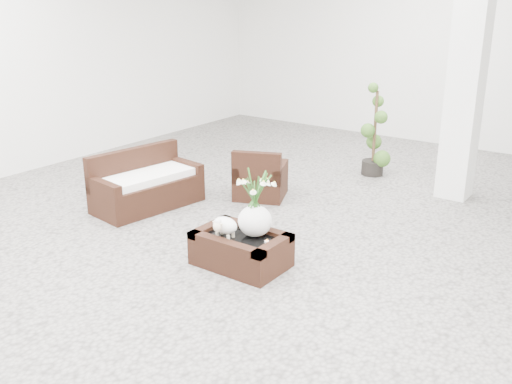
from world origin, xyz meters
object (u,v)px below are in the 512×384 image
Objects in this scene: coffee_table at (241,251)px; loveseat at (147,180)px; armchair at (261,172)px; topiary at (375,131)px.

loveseat reaches higher than coffee_table.
armchair is (-1.05, 1.81, 0.19)m from coffee_table.
coffee_table is at bearing 96.80° from armchair.
topiary is at bearing -21.64° from loveseat.
topiary is (-0.26, 3.62, 0.52)m from coffee_table.
armchair is 1.50m from loveseat.
loveseat is 3.45m from topiary.
loveseat is at bearing -120.10° from topiary.
armchair is at bearing 120.00° from coffee_table.
loveseat is at bearing 162.01° from coffee_table.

